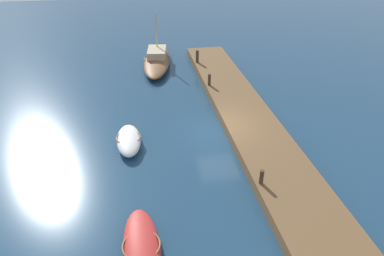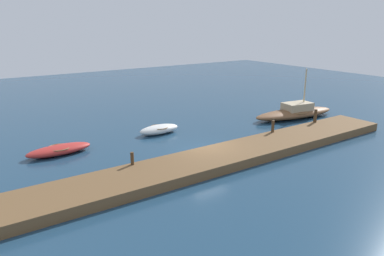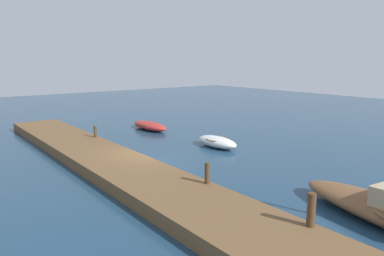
% 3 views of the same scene
% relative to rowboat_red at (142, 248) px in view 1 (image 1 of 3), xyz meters
% --- Properties ---
extents(ground_plane, '(84.00, 84.00, 0.00)m').
position_rel_rowboat_red_xyz_m(ground_plane, '(7.77, -4.93, -0.31)').
color(ground_plane, navy).
extents(dock_platform, '(27.74, 3.20, 0.56)m').
position_rel_rowboat_red_xyz_m(dock_platform, '(7.77, -6.80, -0.03)').
color(dock_platform, brown).
rests_on(dock_platform, ground_plane).
extents(rowboat_red, '(4.04, 1.48, 0.60)m').
position_rel_rowboat_red_xyz_m(rowboat_red, '(0.00, 0.00, 0.00)').
color(rowboat_red, '#B72D28').
rests_on(rowboat_red, ground_plane).
extents(rowboat_white, '(3.16, 1.37, 0.66)m').
position_rel_rowboat_red_xyz_m(rowboat_white, '(7.41, 0.35, 0.03)').
color(rowboat_white, white).
rests_on(rowboat_white, ground_plane).
extents(sailboat_brown, '(8.21, 3.24, 4.21)m').
position_rel_rowboat_red_xyz_m(sailboat_brown, '(19.42, -2.25, 0.19)').
color(sailboat_brown, brown).
rests_on(sailboat_brown, ground_plane).
extents(mooring_post_west, '(0.19, 0.19, 0.71)m').
position_rel_rowboat_red_xyz_m(mooring_post_west, '(2.48, -5.45, 0.61)').
color(mooring_post_west, '#47331E').
rests_on(mooring_post_west, dock_platform).
extents(mooring_post_mid_west, '(0.21, 0.21, 0.84)m').
position_rel_rowboat_red_xyz_m(mooring_post_mid_west, '(13.31, -5.45, 0.67)').
color(mooring_post_mid_west, '#47331E').
rests_on(mooring_post_mid_west, dock_platform).
extents(mooring_post_mid_east, '(0.25, 0.25, 1.02)m').
position_rel_rowboat_red_xyz_m(mooring_post_mid_east, '(17.96, -5.45, 0.76)').
color(mooring_post_mid_east, '#47331E').
rests_on(mooring_post_mid_east, dock_platform).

